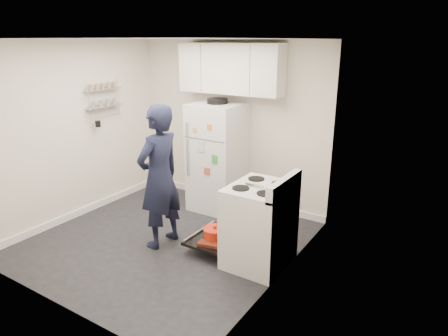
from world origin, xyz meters
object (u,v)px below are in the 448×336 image
Objects in this scene: electric_range at (259,226)px; person at (159,177)px; open_oven_door at (216,236)px; refrigerator at (218,157)px.

person is (-1.24, -0.24, 0.43)m from electric_range.
person is at bearing -161.71° from open_oven_door.
electric_range is 1.72m from refrigerator.
electric_range is at bearing 2.10° from open_oven_door.
person is (-0.67, -0.22, 0.71)m from open_oven_door.
person reaches higher than open_oven_door.
refrigerator is at bearing 139.21° from electric_range.
open_oven_door is 0.41× the size of refrigerator.
open_oven_door is 0.39× the size of person.
person is (0.03, -1.34, 0.08)m from refrigerator.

